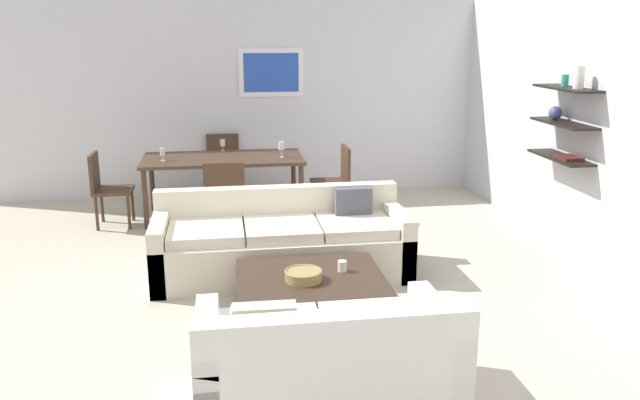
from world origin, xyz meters
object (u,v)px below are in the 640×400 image
object	(u,v)px
loveseat_white	(326,365)
candle_jar	(342,266)
coffee_table	(311,299)
dining_chair_head	(223,162)
decorative_bowl	(303,275)
dining_chair_right_near	(337,177)
dining_chair_left_near	(105,185)
wine_glass_right_near	(281,146)
dining_chair_foot	(225,194)
wine_glass_left_near	(162,152)
sofa_beige	(282,244)
wine_glass_head	(222,143)
dining_table	(223,162)

from	to	relation	value
loveseat_white	candle_jar	bearing A→B (deg)	75.07
coffee_table	dining_chair_head	size ratio (longest dim) A/B	1.31
decorative_bowl	dining_chair_right_near	world-z (taller)	dining_chair_right_near
dining_chair_left_near	wine_glass_right_near	size ratio (longest dim) A/B	4.55
candle_jar	wine_glass_right_near	world-z (taller)	wine_glass_right_near
loveseat_white	dining_chair_head	xyz separation A→B (m)	(-0.56, 5.27, 0.21)
dining_chair_foot	wine_glass_left_near	size ratio (longest dim) A/B	5.69
sofa_beige	candle_jar	xyz separation A→B (m)	(0.39, -1.00, 0.13)
dining_chair_left_near	wine_glass_head	distance (m)	1.56
coffee_table	candle_jar	world-z (taller)	candle_jar
loveseat_white	dining_chair_left_near	bearing A→B (deg)	115.02
coffee_table	dining_chair_right_near	xyz separation A→B (m)	(0.73, 2.95, 0.31)
dining_chair_foot	loveseat_white	bearing A→B (deg)	-80.83
dining_chair_head	sofa_beige	bearing A→B (deg)	-80.01
wine_glass_left_near	dining_chair_right_near	bearing A→B (deg)	-2.65
wine_glass_left_near	candle_jar	bearing A→B (deg)	-61.25
loveseat_white	dining_chair_foot	distance (m)	3.55
coffee_table	dining_chair_left_near	world-z (taller)	dining_chair_left_near
sofa_beige	wine_glass_right_near	distance (m)	2.06
dining_table	loveseat_white	bearing A→B (deg)	-82.66
decorative_bowl	dining_chair_right_near	bearing A→B (deg)	75.08
candle_jar	dining_table	size ratio (longest dim) A/B	0.05
loveseat_white	candle_jar	xyz separation A→B (m)	(0.35, 1.31, 0.13)
candle_jar	wine_glass_head	distance (m)	3.64
dining_table	dining_chair_left_near	world-z (taller)	dining_chair_left_near
dining_table	wine_glass_right_near	xyz separation A→B (m)	(0.71, -0.12, 0.20)
sofa_beige	candle_jar	size ratio (longest dim) A/B	27.05
dining_table	dining_chair_right_near	world-z (taller)	dining_chair_right_near
sofa_beige	wine_glass_left_near	distance (m)	2.38
dining_table	dining_chair_foot	distance (m)	0.90
decorative_bowl	sofa_beige	bearing A→B (deg)	92.81
dining_chair_left_near	wine_glass_head	xyz separation A→B (m)	(1.38, 0.63, 0.35)
decorative_bowl	wine_glass_head	bearing A→B (deg)	99.02
coffee_table	dining_table	xyz separation A→B (m)	(-0.65, 3.17, 0.49)
dining_chair_right_near	wine_glass_right_near	bearing A→B (deg)	171.75
loveseat_white	candle_jar	distance (m)	1.36
dining_chair_left_near	wine_glass_head	bearing A→B (deg)	24.68
loveseat_white	dining_chair_left_near	distance (m)	4.61
coffee_table	dining_chair_left_near	distance (m)	3.60
decorative_bowl	dining_chair_head	bearing A→B (deg)	98.01
candle_jar	wine_glass_head	bearing A→B (deg)	104.62
sofa_beige	dining_table	size ratio (longest dim) A/B	1.22
loveseat_white	candle_jar	world-z (taller)	loveseat_white
dining_chair_left_near	dining_chair_foot	xyz separation A→B (m)	(1.38, -0.67, 0.00)
dining_chair_foot	candle_jar	bearing A→B (deg)	-67.41
dining_table	wine_glass_head	world-z (taller)	wine_glass_head
dining_chair_right_near	wine_glass_head	xyz separation A→B (m)	(-1.38, 0.63, 0.35)
loveseat_white	coffee_table	size ratio (longest dim) A/B	1.35
coffee_table	dining_chair_foot	world-z (taller)	dining_chair_foot
wine_glass_right_near	dining_chair_foot	bearing A→B (deg)	-132.85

